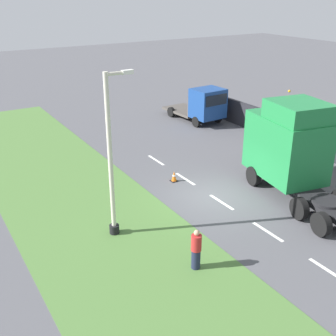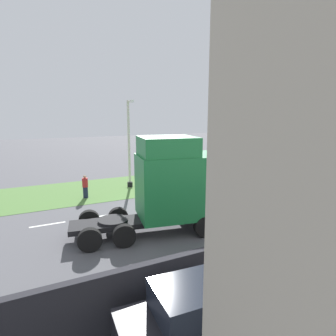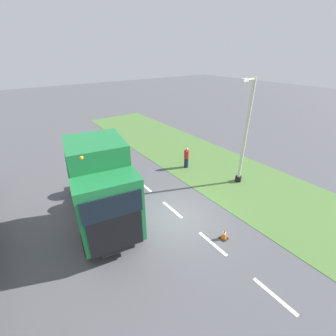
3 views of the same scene
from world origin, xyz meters
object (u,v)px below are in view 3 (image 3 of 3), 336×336
at_px(lorry_cab, 102,190).
at_px(lamp_post, 244,141).
at_px(pedestrian, 186,158).
at_px(traffic_cone_lead, 224,234).

xyz_separation_m(lorry_cab, lamp_post, (-9.24, 0.86, 0.68)).
bearing_deg(lamp_post, pedestrian, -68.45).
relative_size(lorry_cab, traffic_cone_lead, 13.10).
xyz_separation_m(lamp_post, traffic_cone_lead, (4.94, 3.11, -2.79)).
height_order(lorry_cab, pedestrian, lorry_cab).
xyz_separation_m(lamp_post, pedestrian, (1.51, -3.81, -2.27)).
height_order(pedestrian, traffic_cone_lead, pedestrian).
relative_size(lorry_cab, lamp_post, 1.11).
distance_m(pedestrian, traffic_cone_lead, 7.75).
relative_size(pedestrian, traffic_cone_lead, 2.83).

